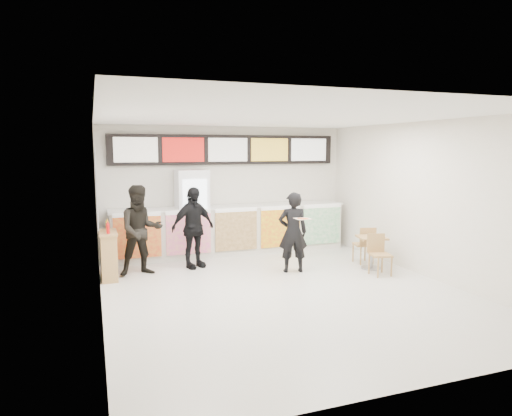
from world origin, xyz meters
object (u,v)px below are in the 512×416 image
service_counter (232,230)px  customer_mid (193,228)px  customer_left (141,230)px  cafe_table (371,246)px  drinks_fridge (192,214)px  condiment_ledge (109,255)px  customer_main (293,232)px

service_counter → customer_mid: size_ratio=3.28×
customer_left → cafe_table: bearing=-20.1°
service_counter → drinks_fridge: bearing=179.0°
customer_mid → condiment_ledge: 1.75m
service_counter → customer_main: customer_main is taller
cafe_table → drinks_fridge: bearing=157.8°
service_counter → cafe_table: 3.28m
service_counter → customer_main: (0.69, -1.98, 0.24)m
service_counter → customer_mid: customer_mid is taller
customer_left → cafe_table: (4.52, -1.14, -0.42)m
customer_mid → drinks_fridge: bearing=57.8°
customer_mid → customer_left: bearing=169.5°
service_counter → cafe_table: (2.32, -2.32, -0.10)m
customer_main → customer_left: (-2.89, 0.81, 0.08)m
drinks_fridge → cafe_table: size_ratio=1.41×
customer_left → cafe_table: 4.68m
drinks_fridge → customer_mid: drinks_fridge is taller
drinks_fridge → condiment_ledge: 2.32m
customer_main → service_counter: bearing=-58.4°
cafe_table → condiment_ledge: bearing=-178.5°
condiment_ledge → service_counter: bearing=23.6°
customer_mid → cafe_table: customer_mid is taller
service_counter → customer_left: bearing=-151.9°
customer_left → customer_mid: (1.08, 0.20, -0.04)m
customer_main → customer_mid: 2.08m
drinks_fridge → customer_left: drinks_fridge is taller
customer_main → condiment_ledge: bearing=0.4°
drinks_fridge → customer_mid: size_ratio=1.18×
cafe_table → condiment_ledge: (-5.14, 1.09, -0.01)m
customer_main → condiment_ledge: size_ratio=1.50×
customer_main → cafe_table: (1.63, -0.33, -0.34)m
customer_left → condiment_ledge: bearing=179.3°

